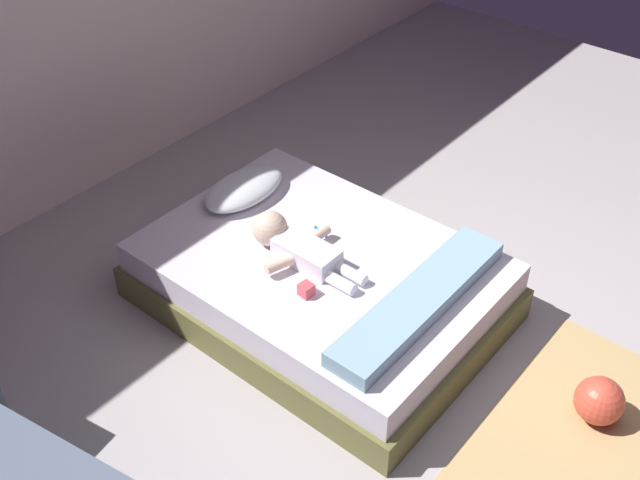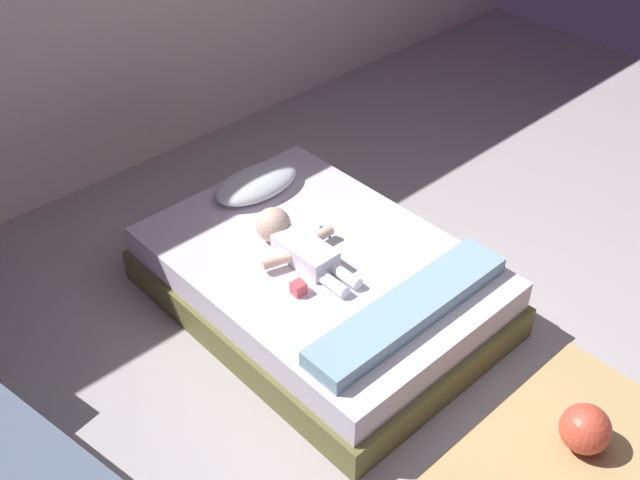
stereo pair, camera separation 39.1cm
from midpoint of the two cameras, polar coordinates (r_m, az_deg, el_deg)
name	(u,v)px [view 2 (the right image)]	position (r m, az deg, el deg)	size (l,w,h in m)	color
ground_plane	(487,399)	(3.89, 15.28, -11.58)	(8.00, 8.00, 0.00)	#A59E9F
bed	(320,281)	(4.09, 2.73, -3.23)	(1.31, 1.85, 0.36)	brown
pillow	(257,183)	(4.39, -2.21, 4.19)	(0.54, 0.31, 0.12)	silver
baby	(294,243)	(3.93, 0.88, -0.31)	(0.46, 0.69, 0.19)	white
toothbrush	(323,231)	(4.12, 2.95, 0.59)	(0.04, 0.12, 0.02)	#2B96E9
toy_ball	(585,429)	(3.76, 22.15, -13.11)	(0.23, 0.23, 0.23)	#D14935
blanket	(409,309)	(3.65, 9.75, -5.26)	(1.18, 0.24, 0.09)	#80A4B5
toy_block	(298,288)	(3.73, 1.37, -3.75)	(0.07, 0.07, 0.07)	#DC4C53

